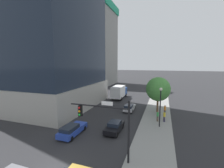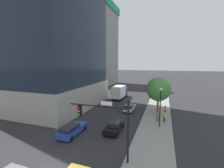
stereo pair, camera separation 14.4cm
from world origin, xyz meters
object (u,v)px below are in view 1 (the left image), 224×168
object	(u,v)px
car_silver	(129,107)
construction_building	(97,42)
box_truck	(119,92)
pedestrian_yellow_shirt	(164,116)
street_lamp	(160,101)
street_tree	(158,89)
car_blue	(72,130)
pedestrian_green_shirt	(158,116)
traffic_light_pole	(106,119)
car_black	(114,127)
pedestrian_orange_shirt	(165,110)

from	to	relation	value
car_silver	construction_building	bearing A→B (deg)	122.91
box_truck	pedestrian_yellow_shirt	size ratio (longest dim) A/B	4.36
street_lamp	street_tree	bearing A→B (deg)	94.67
car_blue	pedestrian_green_shirt	bearing A→B (deg)	37.99
car_blue	car_silver	bearing A→B (deg)	68.24
traffic_light_pole	construction_building	bearing A→B (deg)	114.99
street_lamp	pedestrian_yellow_shirt	distance (m)	3.65
construction_building	pedestrian_yellow_shirt	xyz separation A→B (m)	(28.35, -37.99, -17.25)
car_silver	car_black	xyz separation A→B (m)	(0.00, -9.53, -0.01)
construction_building	car_silver	world-z (taller)	construction_building
street_lamp	street_tree	distance (m)	7.02
car_silver	pedestrian_green_shirt	xyz separation A→B (m)	(5.40, -4.20, 0.31)
traffic_light_pole	car_black	xyz separation A→B (m)	(-1.12, 6.06, -3.37)
street_tree	box_truck	world-z (taller)	street_tree
construction_building	traffic_light_pole	world-z (taller)	construction_building
traffic_light_pole	car_black	size ratio (longest dim) A/B	1.43
construction_building	car_silver	xyz separation A→B (m)	(21.95, -33.90, -17.56)
car_black	car_silver	bearing A→B (deg)	90.00
traffic_light_pole	pedestrian_yellow_shirt	world-z (taller)	traffic_light_pole
car_blue	pedestrian_yellow_shirt	xyz separation A→B (m)	(11.28, 8.14, 0.31)
box_truck	car_black	bearing A→B (deg)	-75.77
pedestrian_orange_shirt	pedestrian_yellow_shirt	size ratio (longest dim) A/B	1.05
pedestrian_orange_shirt	pedestrian_green_shirt	distance (m)	3.57
car_black	box_truck	size ratio (longest dim) A/B	0.56
pedestrian_yellow_shirt	street_tree	bearing A→B (deg)	104.27
street_tree	pedestrian_orange_shirt	xyz separation A→B (m)	(1.32, -1.53, -3.41)
car_black	pedestrian_green_shirt	distance (m)	7.60
construction_building	car_black	distance (m)	51.74
traffic_light_pole	car_black	bearing A→B (deg)	100.48
traffic_light_pole	car_blue	xyz separation A→B (m)	(-6.00, 3.37, -3.37)
construction_building	pedestrian_green_shirt	bearing A→B (deg)	-54.33
box_truck	pedestrian_orange_shirt	world-z (taller)	box_truck
street_lamp	car_blue	world-z (taller)	street_lamp
car_blue	construction_building	bearing A→B (deg)	110.30
traffic_light_pole	pedestrian_green_shirt	bearing A→B (deg)	69.41
pedestrian_orange_shirt	pedestrian_yellow_shirt	distance (m)	3.29
street_lamp	car_blue	distance (m)	12.60
car_black	car_blue	bearing A→B (deg)	-151.10
car_blue	pedestrian_green_shirt	world-z (taller)	pedestrian_green_shirt
street_lamp	box_truck	size ratio (longest dim) A/B	0.77
street_lamp	car_silver	bearing A→B (deg)	132.64
car_black	box_truck	world-z (taller)	box_truck
street_lamp	pedestrian_orange_shirt	distance (m)	6.18
traffic_light_pole	box_truck	bearing A→B (deg)	103.34
street_lamp	box_truck	bearing A→B (deg)	123.68
traffic_light_pole	street_lamp	world-z (taller)	traffic_light_pole
pedestrian_orange_shirt	car_blue	bearing A→B (deg)	-134.85
street_tree	car_blue	size ratio (longest dim) A/B	1.42
car_silver	car_blue	distance (m)	13.16
car_blue	pedestrian_orange_shirt	distance (m)	16.13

